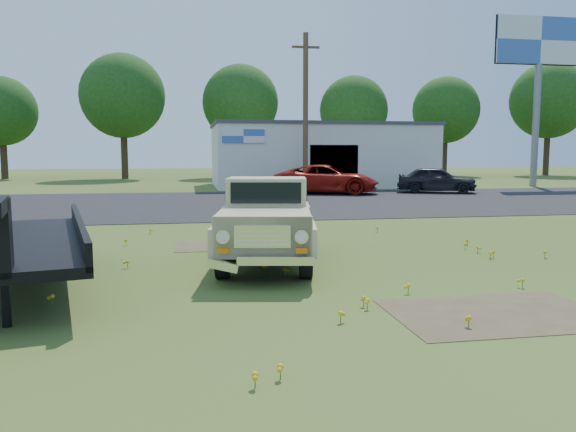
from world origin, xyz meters
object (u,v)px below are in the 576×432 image
at_px(vintage_pickup_truck, 267,220).
at_px(flatbed_trailer, 15,235).
at_px(dark_sedan, 437,180).
at_px(billboard, 539,56).
at_px(red_pickup, 326,179).

height_order(vintage_pickup_truck, flatbed_trailer, vintage_pickup_truck).
relative_size(flatbed_trailer, dark_sedan, 1.49).
height_order(billboard, vintage_pickup_truck, billboard).
bearing_deg(red_pickup, billboard, -54.84).
bearing_deg(red_pickup, dark_sedan, -74.63).
height_order(red_pickup, dark_sedan, red_pickup).
xyz_separation_m(flatbed_trailer, dark_sedan, (16.52, 19.28, -0.14)).
relative_size(vintage_pickup_truck, flatbed_trailer, 0.76).
bearing_deg(flatbed_trailer, billboard, 30.76).
bearing_deg(billboard, flatbed_trailer, -136.78).
relative_size(billboard, red_pickup, 1.96).
distance_m(billboard, vintage_pickup_truck, 32.03).
bearing_deg(dark_sedan, billboard, -39.20).
bearing_deg(flatbed_trailer, red_pickup, 49.89).
distance_m(red_pickup, dark_sedan, 6.22).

